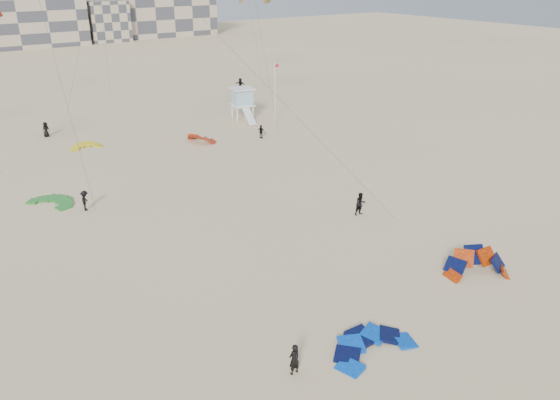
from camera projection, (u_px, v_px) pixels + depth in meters
ground at (306, 329)px, 29.12m from camera, size 320.00×320.00×0.00m
kite_ground_blue at (372, 350)px, 27.54m from camera, size 4.32×4.55×1.47m
kite_ground_orange at (476, 274)px, 34.32m from camera, size 5.55×5.53×4.16m
kite_ground_green at (52, 203)px, 44.63m from camera, size 5.27×5.20×0.64m
kite_ground_red_far at (201, 142)px, 60.34m from camera, size 4.52×4.43×3.15m
kite_ground_yellow at (86, 148)px, 58.37m from camera, size 3.30×3.49×1.38m
kitesurfer_main at (294, 359)px, 25.63m from camera, size 0.62×0.43×1.65m
kitesurfer_b at (361, 204)px, 42.22m from camera, size 0.93×0.75×1.83m
kitesurfer_c at (85, 201)px, 43.04m from camera, size 1.02×1.22×1.64m
kitesurfer_d at (261, 132)px, 61.22m from camera, size 0.72×0.99×1.56m
kitesurfer_e at (46, 129)px, 61.82m from camera, size 0.95×0.76×1.70m
kitesurfer_f at (240, 84)px, 85.32m from camera, size 1.23×1.81×1.87m
lifeguard_tower_near at (243, 104)px, 68.82m from camera, size 3.27×5.63×3.90m
flagpole at (275, 91)px, 66.85m from camera, size 0.59×0.09×7.29m
condo_mid at (11, 21)px, 130.30m from camera, size 32.00×16.00×12.00m
condo_east at (163, 5)px, 151.93m from camera, size 26.00×14.00×16.00m
condo_fill_right at (106, 21)px, 140.68m from camera, size 10.00×10.00×10.00m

